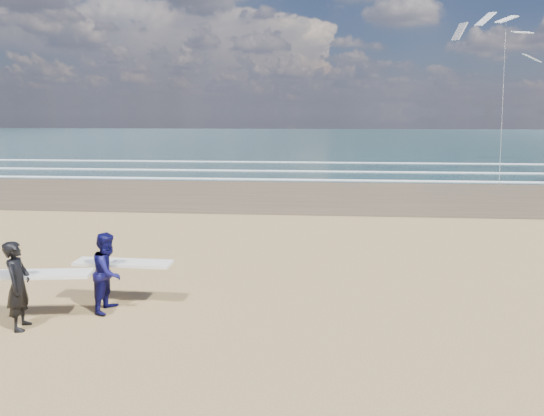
{
  "coord_description": "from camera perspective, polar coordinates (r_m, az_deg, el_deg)",
  "views": [
    {
      "loc": [
        5.32,
        -8.15,
        4.3
      ],
      "look_at": [
        4.15,
        6.0,
        1.5
      ],
      "focal_mm": 32.0,
      "sensor_mm": 36.0,
      "label": 1
    }
  ],
  "objects": [
    {
      "name": "kite_1",
      "position": [
        34.96,
        25.59,
        13.44
      ],
      "size": [
        5.91,
        4.75,
        11.39
      ],
      "color": "slate",
      "rests_on": "ground"
    },
    {
      "name": "surfer_near",
      "position": [
        11.04,
        -27.45,
        -7.93
      ],
      "size": [
        2.25,
        1.12,
        1.82
      ],
      "color": "black",
      "rests_on": "ground"
    },
    {
      "name": "foam_breakers",
      "position": [
        39.33,
        26.67,
        3.79
      ],
      "size": [
        220.0,
        11.7,
        0.05
      ],
      "color": "white",
      "rests_on": "ground"
    },
    {
      "name": "surfer_far",
      "position": [
        11.27,
        -18.55,
        -7.04
      ],
      "size": [
        2.21,
        1.1,
        1.76
      ],
      "color": "#0D0C47",
      "rests_on": "ground"
    },
    {
      "name": "ocean",
      "position": [
        81.59,
        15.23,
        7.78
      ],
      "size": [
        220.0,
        100.0,
        0.02
      ],
      "primitive_type": "cube",
      "color": "#1A383A",
      "rests_on": "ground"
    }
  ]
}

